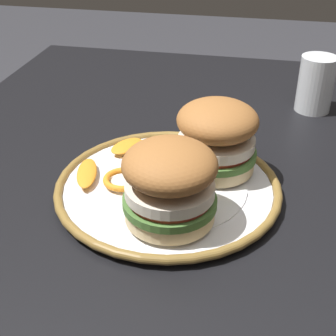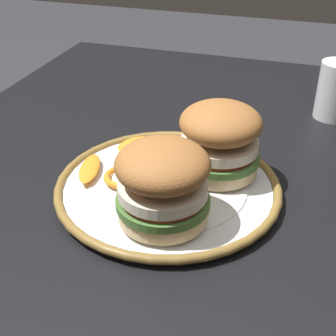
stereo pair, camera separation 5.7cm
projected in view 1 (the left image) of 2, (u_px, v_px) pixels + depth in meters
dining_table at (147, 279)px, 0.66m from camera, size 1.31×0.82×0.74m
dinner_plate at (168, 187)px, 0.65m from camera, size 0.31×0.31×0.02m
sandwich_half_left at (217, 136)px, 0.66m from camera, size 0.14×0.14×0.10m
sandwich_half_right at (170, 182)px, 0.56m from camera, size 0.15×0.15×0.10m
orange_peel_curled at (123, 180)px, 0.65m from camera, size 0.08×0.08×0.01m
orange_peel_strip_long at (127, 146)px, 0.73m from camera, size 0.07×0.06×0.01m
orange_peel_strip_short at (87, 173)px, 0.66m from camera, size 0.08×0.05×0.01m
orange_peel_small_curl at (148, 162)px, 0.68m from camera, size 0.06×0.06×0.01m
drinking_glass at (315, 88)px, 0.87m from camera, size 0.06×0.06×0.10m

